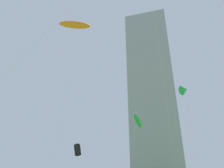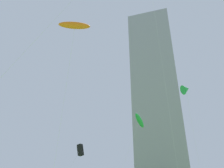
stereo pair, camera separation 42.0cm
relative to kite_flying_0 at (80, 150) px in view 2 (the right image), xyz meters
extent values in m
cube|color=black|center=(0.00, 0.00, 0.01)|extent=(1.32, 0.95, 2.38)
cylinder|color=silver|center=(20.68, -29.68, -0.43)|extent=(0.99, 9.05, 20.16)
cylinder|color=silver|center=(14.22, -20.75, -2.03)|extent=(6.44, 5.44, 16.96)
ellipsoid|color=orange|center=(17.43, -23.46, 6.44)|extent=(2.00, 3.68, 2.17)
cylinder|color=silver|center=(23.66, -6.84, -3.24)|extent=(0.46, 3.08, 14.55)
cone|color=green|center=(23.89, -8.38, 4.04)|extent=(1.79, 1.79, 1.50)
cylinder|color=silver|center=(21.66, -9.96, 6.19)|extent=(0.47, 4.52, 33.41)
cylinder|color=silver|center=(13.94, -7.61, -4.56)|extent=(4.96, 1.18, 11.90)
ellipsoid|color=green|center=(16.42, -7.03, 1.39)|extent=(1.31, 3.84, 1.68)
cube|color=#939399|center=(-6.38, 67.84, 37.53)|extent=(27.50, 29.93, 96.07)
camera|label=1|loc=(29.19, -36.58, -8.95)|focal=36.44mm
camera|label=2|loc=(29.55, -36.37, -8.95)|focal=36.44mm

